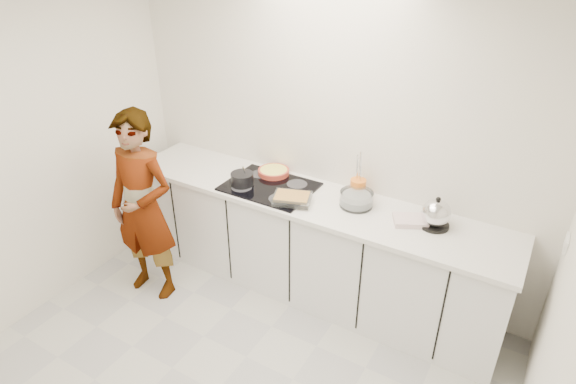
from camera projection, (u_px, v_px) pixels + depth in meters
The scene contains 14 objects.
wall_back at pixel (328, 138), 3.86m from camera, with size 3.60×0.00×2.60m, color white.
wall_left at pixel (5, 163), 3.46m from camera, with size 0.00×3.20×2.60m, color white.
wall_right at pixel (562, 364), 1.87m from camera, with size 0.02×3.20×2.60m.
base_cabinets at pixel (307, 246), 4.04m from camera, with size 3.20×0.58×0.87m, color white.
countertop at pixel (308, 199), 3.82m from camera, with size 3.24×0.64×0.04m, color white.
hob at pixel (270, 186), 3.95m from camera, with size 0.72×0.54×0.01m, color black.
tart_dish at pixel (274, 171), 4.12m from camera, with size 0.34×0.34×0.04m.
saucepan at pixel (242, 179), 3.94m from camera, with size 0.23×0.23×0.18m.
baking_dish at pixel (292, 198), 3.70m from camera, with size 0.34×0.29×0.06m.
mixing_bowl at pixel (356, 200), 3.66m from camera, with size 0.32×0.32×0.12m.
tea_towel at pixel (410, 220), 3.47m from camera, with size 0.24×0.17×0.04m, color white.
kettle at pixel (436, 214), 3.39m from camera, with size 0.24×0.24×0.24m.
utensil_crock at pixel (358, 189), 3.77m from camera, with size 0.12×0.12×0.16m, color orange.
cook at pixel (143, 208), 3.85m from camera, with size 0.59×0.39×1.63m, color white.
Camera 1 is at (1.55, -1.65, 2.79)m, focal length 30.00 mm.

